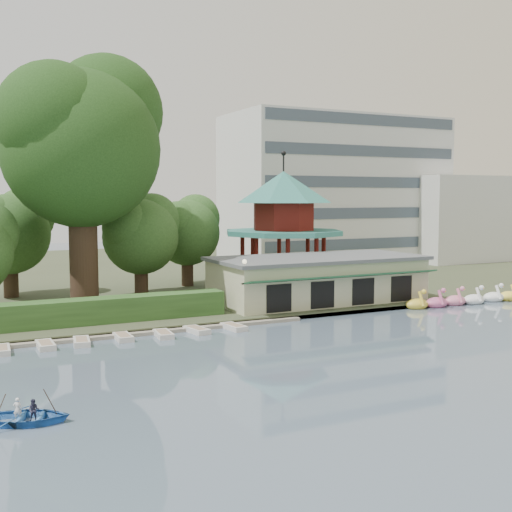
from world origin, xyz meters
TOP-DOWN VIEW (x-y plane):
  - ground_plane at (0.00, 0.00)m, footprint 220.00×220.00m
  - shore at (0.00, 52.00)m, footprint 220.00×70.00m
  - embankment at (0.00, 17.30)m, footprint 220.00×0.60m
  - dock at (-12.00, 17.20)m, footprint 34.00×1.60m
  - boathouse at (10.00, 21.97)m, footprint 18.60×9.39m
  - pavilion at (12.00, 32.00)m, footprint 12.40×12.40m
  - office_building at (32.67, 49.00)m, footprint 38.00×18.00m
  - hedge at (-15.00, 20.50)m, footprint 30.00×2.00m
  - lamp_post at (1.50, 19.00)m, footprint 0.36×0.36m
  - big_tree at (-8.82, 28.21)m, footprint 14.18×13.21m
  - small_trees at (-11.93, 31.88)m, footprint 39.88×17.25m
  - swan_boats at (25.19, 16.54)m, footprint 19.83×2.13m
  - moored_rowboats at (-14.04, 15.78)m, footprint 27.56×2.73m
  - rowboat_with_passengers at (-16.61, 2.08)m, footprint 6.02×5.17m

SIDE VIEW (x-z plane):
  - ground_plane at x=0.00m, z-range 0.00..0.00m
  - dock at x=-12.00m, z-range 0.00..0.24m
  - embankment at x=0.00m, z-range 0.00..0.30m
  - moored_rowboats at x=-14.04m, z-range 0.00..0.36m
  - shore at x=0.00m, z-range 0.00..0.40m
  - swan_boats at x=25.19m, z-range -0.56..1.35m
  - rowboat_with_passengers at x=-16.61m, z-range -0.48..1.53m
  - hedge at x=-15.00m, z-range 0.40..2.20m
  - boathouse at x=10.00m, z-range 0.42..4.32m
  - lamp_post at x=1.50m, z-range 1.20..5.48m
  - small_trees at x=-11.93m, z-range 1.13..11.10m
  - pavilion at x=12.00m, z-range 0.73..14.23m
  - office_building at x=32.67m, z-range -0.27..19.73m
  - big_tree at x=-8.82m, z-range 3.89..25.09m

